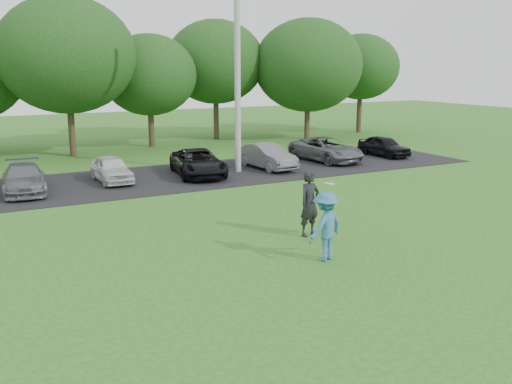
# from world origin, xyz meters

# --- Properties ---
(ground) EXTENTS (100.00, 100.00, 0.00)m
(ground) POSITION_xyz_m (0.00, 0.00, 0.00)
(ground) COLOR #23631C
(ground) RESTS_ON ground
(parking_lot) EXTENTS (32.00, 6.50, 0.03)m
(parking_lot) POSITION_xyz_m (0.00, 13.00, 0.01)
(parking_lot) COLOR black
(parking_lot) RESTS_ON ground
(utility_pole) EXTENTS (0.28, 0.28, 10.00)m
(utility_pole) POSITION_xyz_m (3.96, 12.79, 5.00)
(utility_pole) COLOR #A7A6A2
(utility_pole) RESTS_ON ground
(frisbee_player) EXTENTS (1.34, 1.03, 2.09)m
(frisbee_player) POSITION_xyz_m (0.51, 0.61, 0.92)
(frisbee_player) COLOR teal
(frisbee_player) RESTS_ON ground
(camera_bystander) EXTENTS (0.80, 0.61, 1.97)m
(camera_bystander) POSITION_xyz_m (1.34, 2.63, 0.99)
(camera_bystander) COLOR black
(camera_bystander) RESTS_ON ground
(parked_cars) EXTENTS (27.58, 5.18, 1.24)m
(parked_cars) POSITION_xyz_m (1.07, 13.04, 0.62)
(parked_cars) COLOR silver
(parked_cars) RESTS_ON parking_lot
(tree_row) EXTENTS (42.39, 9.85, 8.64)m
(tree_row) POSITION_xyz_m (1.51, 22.76, 4.91)
(tree_row) COLOR #38281C
(tree_row) RESTS_ON ground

